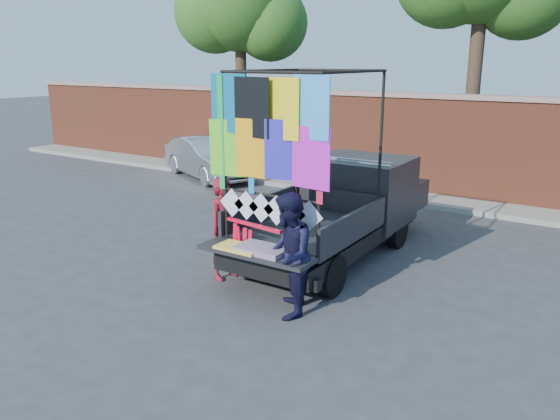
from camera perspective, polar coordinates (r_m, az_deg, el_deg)
The scene contains 9 objects.
ground at distance 8.80m, azimuth -1.96°, elevation -7.34°, with size 90.00×90.00×0.00m, color #38383A.
brick_wall at distance 14.57m, azimuth 14.05°, elevation 6.73°, with size 30.00×0.45×2.61m.
curb at distance 14.16m, azimuth 12.78°, elevation 1.34°, with size 30.00×1.20×0.12m, color gray.
tree_left at distance 18.58m, azimuth -4.33°, elevation 20.63°, with size 4.20×3.30×7.05m.
pickup_truck at distance 10.07m, azimuth 7.03°, elevation 0.45°, with size 2.06×5.19×3.26m.
sedan at distance 16.41m, azimuth -7.60°, elevation 5.46°, with size 1.30×3.72×1.23m, color #B8BAC0.
woman at distance 8.68m, azimuth -5.76°, elevation -1.96°, with size 0.60×0.39×1.64m, color maroon.
man at distance 7.36m, azimuth 0.82°, elevation -4.77°, with size 0.84×0.65×1.72m, color black.
streamer_bundle at distance 8.05m, azimuth -3.48°, elevation -2.92°, with size 1.06×0.20×0.72m.
Camera 1 is at (4.67, -6.64, 3.39)m, focal length 35.00 mm.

